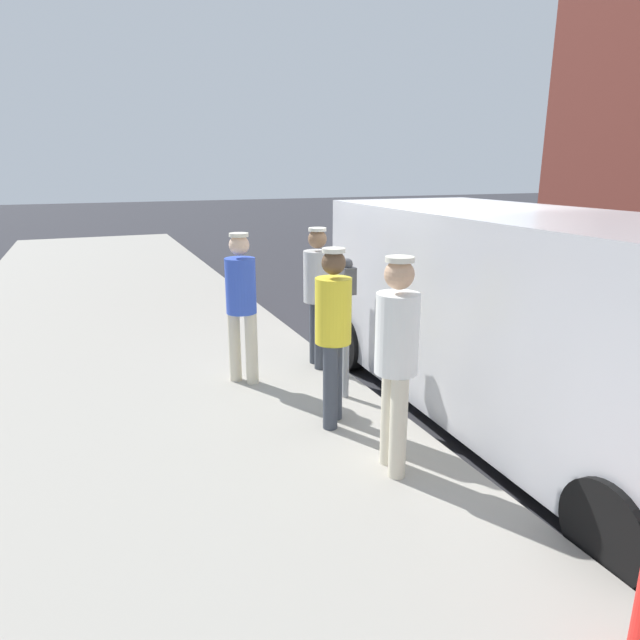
# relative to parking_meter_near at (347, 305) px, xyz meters

# --- Properties ---
(ground_plane) EXTENTS (80.00, 80.00, 0.00)m
(ground_plane) POSITION_rel_parking_meter_near_xyz_m (-1.35, -0.46, -1.18)
(ground_plane) COLOR #2D2D33
(sidewalk_slab) EXTENTS (5.00, 32.00, 0.15)m
(sidewalk_slab) POSITION_rel_parking_meter_near_xyz_m (2.15, -0.46, -1.11)
(sidewalk_slab) COLOR #9E998E
(sidewalk_slab) RESTS_ON ground
(parking_meter_near) EXTENTS (0.14, 0.18, 1.52)m
(parking_meter_near) POSITION_rel_parking_meter_near_xyz_m (0.00, 0.00, 0.00)
(parking_meter_near) COLOR gray
(parking_meter_near) RESTS_ON sidewalk_slab
(pedestrian_in_yellow) EXTENTS (0.34, 0.34, 1.71)m
(pedestrian_in_yellow) POSITION_rel_parking_meter_near_xyz_m (0.39, 0.53, -0.05)
(pedestrian_in_yellow) COLOR #383D47
(pedestrian_in_yellow) RESTS_ON sidewalk_slab
(pedestrian_in_blue) EXTENTS (0.34, 0.34, 1.72)m
(pedestrian_in_blue) POSITION_rel_parking_meter_near_xyz_m (0.90, -0.87, -0.04)
(pedestrian_in_blue) COLOR beige
(pedestrian_in_blue) RESTS_ON sidewalk_slab
(pedestrian_in_white) EXTENTS (0.34, 0.36, 1.77)m
(pedestrian_in_white) POSITION_rel_parking_meter_near_xyz_m (0.28, 1.50, -0.01)
(pedestrian_in_white) COLOR beige
(pedestrian_in_white) RESTS_ON sidewalk_slab
(pedestrian_in_gray) EXTENTS (0.34, 0.36, 1.73)m
(pedestrian_in_gray) POSITION_rel_parking_meter_near_xyz_m (-0.10, -1.03, -0.04)
(pedestrian_in_gray) COLOR #383D47
(pedestrian_in_gray) RESTS_ON sidewalk_slab
(parked_van) EXTENTS (2.29, 5.27, 2.15)m
(parked_van) POSITION_rel_parking_meter_near_xyz_m (-1.50, 0.93, -0.03)
(parked_van) COLOR #BCBCC1
(parked_van) RESTS_ON ground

